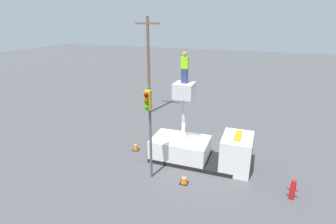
{
  "coord_description": "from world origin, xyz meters",
  "views": [
    {
      "loc": [
        3.49,
        -14.19,
        8.58
      ],
      "look_at": [
        -1.22,
        -1.26,
        3.56
      ],
      "focal_mm": 28.0,
      "sensor_mm": 36.0,
      "label": 1
    }
  ],
  "objects_px": {
    "fire_hydrant": "(293,189)",
    "traffic_cone_curbside": "(184,178)",
    "bucket_truck": "(201,148)",
    "worker": "(185,68)",
    "traffic_cone_rear": "(136,145)",
    "utility_pole": "(148,63)",
    "traffic_light_pole": "(149,116)"
  },
  "relations": [
    {
      "from": "fire_hydrant",
      "to": "traffic_cone_curbside",
      "type": "height_order",
      "value": "fire_hydrant"
    },
    {
      "from": "bucket_truck",
      "to": "worker",
      "type": "xyz_separation_m",
      "value": [
        -1.15,
        0.0,
        4.91
      ]
    },
    {
      "from": "traffic_light_pole",
      "to": "traffic_cone_rear",
      "type": "xyz_separation_m",
      "value": [
        -2.25,
        2.68,
        -3.37
      ]
    },
    {
      "from": "fire_hydrant",
      "to": "traffic_cone_curbside",
      "type": "xyz_separation_m",
      "value": [
        -5.41,
        -0.58,
        -0.24
      ]
    },
    {
      "from": "worker",
      "to": "utility_pole",
      "type": "distance_m",
      "value": 9.18
    },
    {
      "from": "traffic_light_pole",
      "to": "traffic_cone_rear",
      "type": "distance_m",
      "value": 4.86
    },
    {
      "from": "fire_hydrant",
      "to": "traffic_cone_rear",
      "type": "distance_m",
      "value": 9.78
    },
    {
      "from": "bucket_truck",
      "to": "fire_hydrant",
      "type": "height_order",
      "value": "bucket_truck"
    },
    {
      "from": "traffic_cone_rear",
      "to": "traffic_cone_curbside",
      "type": "bearing_deg",
      "value": -30.91
    },
    {
      "from": "traffic_light_pole",
      "to": "fire_hydrant",
      "type": "height_order",
      "value": "traffic_light_pole"
    },
    {
      "from": "traffic_cone_rear",
      "to": "worker",
      "type": "bearing_deg",
      "value": -0.32
    },
    {
      "from": "bucket_truck",
      "to": "utility_pole",
      "type": "xyz_separation_m",
      "value": [
        -6.65,
        7.25,
        3.7
      ]
    },
    {
      "from": "traffic_light_pole",
      "to": "fire_hydrant",
      "type": "relative_size",
      "value": 4.73
    },
    {
      "from": "traffic_light_pole",
      "to": "bucket_truck",
      "type": "bearing_deg",
      "value": 49.99
    },
    {
      "from": "traffic_cone_curbside",
      "to": "fire_hydrant",
      "type": "bearing_deg",
      "value": 6.16
    },
    {
      "from": "bucket_truck",
      "to": "traffic_cone_rear",
      "type": "bearing_deg",
      "value": 179.76
    },
    {
      "from": "fire_hydrant",
      "to": "traffic_cone_curbside",
      "type": "bearing_deg",
      "value": -173.84
    },
    {
      "from": "bucket_truck",
      "to": "traffic_light_pole",
      "type": "relative_size",
      "value": 1.15
    },
    {
      "from": "traffic_cone_curbside",
      "to": "bucket_truck",
      "type": "bearing_deg",
      "value": 82.96
    },
    {
      "from": "traffic_light_pole",
      "to": "fire_hydrant",
      "type": "xyz_separation_m",
      "value": [
        7.34,
        0.76,
        -3.19
      ]
    },
    {
      "from": "worker",
      "to": "traffic_cone_curbside",
      "type": "xyz_separation_m",
      "value": [
        0.84,
        -2.48,
        -5.56
      ]
    },
    {
      "from": "bucket_truck",
      "to": "traffic_cone_rear",
      "type": "xyz_separation_m",
      "value": [
        -4.48,
        0.02,
        -0.58
      ]
    },
    {
      "from": "traffic_cone_rear",
      "to": "traffic_cone_curbside",
      "type": "xyz_separation_m",
      "value": [
        4.18,
        -2.5,
        -0.06
      ]
    },
    {
      "from": "traffic_cone_curbside",
      "to": "utility_pole",
      "type": "distance_m",
      "value": 12.4
    },
    {
      "from": "fire_hydrant",
      "to": "traffic_cone_rear",
      "type": "xyz_separation_m",
      "value": [
        -9.59,
        1.92,
        -0.18
      ]
    },
    {
      "from": "worker",
      "to": "traffic_light_pole",
      "type": "relative_size",
      "value": 0.33
    },
    {
      "from": "fire_hydrant",
      "to": "bucket_truck",
      "type": "bearing_deg",
      "value": 159.6
    },
    {
      "from": "bucket_truck",
      "to": "utility_pole",
      "type": "height_order",
      "value": "utility_pole"
    },
    {
      "from": "bucket_truck",
      "to": "utility_pole",
      "type": "relative_size",
      "value": 0.7
    },
    {
      "from": "traffic_light_pole",
      "to": "fire_hydrant",
      "type": "distance_m",
      "value": 8.04
    },
    {
      "from": "worker",
      "to": "traffic_light_pole",
      "type": "distance_m",
      "value": 3.58
    },
    {
      "from": "fire_hydrant",
      "to": "utility_pole",
      "type": "relative_size",
      "value": 0.13
    }
  ]
}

